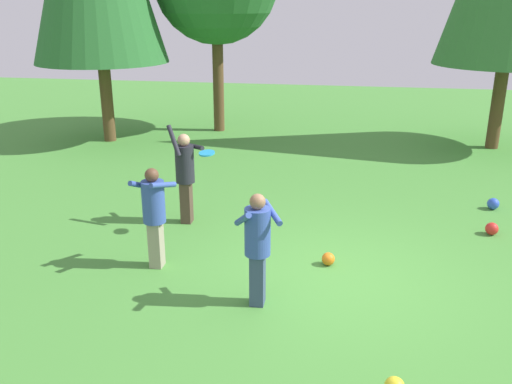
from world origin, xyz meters
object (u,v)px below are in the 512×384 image
at_px(person_bystander, 154,210).
at_px(ball_blue, 493,204).
at_px(ball_red, 492,229).
at_px(frisbee, 207,153).
at_px(person_thrower, 185,171).
at_px(ball_orange, 328,259).
at_px(person_catcher, 258,241).

distance_m(person_bystander, ball_blue, 6.70).
bearing_deg(ball_red, frisbee, -170.30).
bearing_deg(person_thrower, frisbee, 0.00).
bearing_deg(frisbee, ball_orange, -21.59).
bearing_deg(person_bystander, ball_blue, -38.76).
bearing_deg(ball_blue, ball_orange, -135.83).
xyz_separation_m(ball_red, ball_blue, (0.31, 1.32, 0.00)).
distance_m(person_thrower, person_catcher, 3.17).
relative_size(person_thrower, ball_red, 8.30).
height_order(person_catcher, ball_red, person_catcher).
distance_m(person_catcher, frisbee, 2.54).
bearing_deg(frisbee, person_catcher, -60.17).
relative_size(ball_red, ball_orange, 1.10).
xyz_separation_m(person_catcher, ball_red, (3.65, 2.99, -0.81)).
relative_size(ball_blue, ball_orange, 1.13).
distance_m(person_catcher, person_bystander, 1.90).
bearing_deg(ball_orange, ball_blue, 44.17).
bearing_deg(ball_orange, ball_red, 31.19).
bearing_deg(person_catcher, person_thrower, 4.29).
bearing_deg(ball_blue, frisbee, -157.52).
relative_size(person_bystander, ball_red, 7.09).
bearing_deg(ball_orange, person_bystander, -169.28).
distance_m(ball_red, ball_orange, 3.23).
height_order(person_thrower, person_bystander, person_thrower).
distance_m(frisbee, ball_blue, 5.78).
bearing_deg(frisbee, person_thrower, 139.14).
distance_m(person_thrower, frisbee, 0.86).
xyz_separation_m(frisbee, ball_red, (4.88, 0.83, -1.36)).
bearing_deg(person_bystander, person_catcher, -96.00).
bearing_deg(ball_red, person_thrower, -176.15).
bearing_deg(ball_blue, person_thrower, -163.67).
distance_m(person_bystander, frisbee, 1.51).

